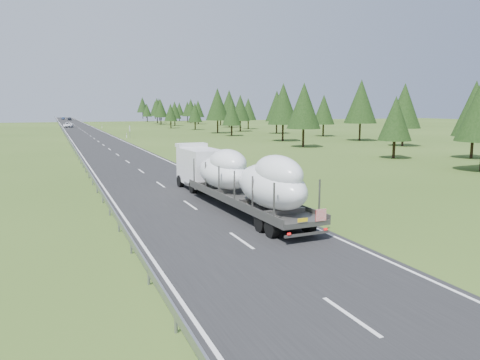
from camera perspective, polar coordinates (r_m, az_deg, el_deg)
name	(u,v)px	position (r m, az deg, el deg)	size (l,w,h in m)	color
ground	(241,241)	(22.98, 0.16, -7.43)	(400.00, 400.00, 0.00)	#37501A
road_surface	(87,134)	(120.88, -18.12, 5.38)	(10.00, 400.00, 0.02)	black
guardrail	(64,132)	(120.55, -20.66, 5.52)	(0.10, 400.00, 0.76)	slate
marker_posts	(95,124)	(176.15, -17.30, 6.55)	(0.13, 350.08, 1.00)	silver
highway_sign	(130,129)	(101.72, -13.30, 6.02)	(0.08, 0.90, 2.60)	slate
tree_line_right	(237,107)	(129.63, -0.41, 8.91)	(26.54, 298.79, 12.14)	black
boat_truck	(234,175)	(30.07, -0.74, 0.62)	(3.27, 18.99, 3.98)	white
distant_van	(68,125)	(161.93, -20.23, 6.34)	(2.77, 6.01, 1.67)	white
distant_car_dark	(69,119)	(247.32, -20.07, 7.02)	(1.80, 4.49, 1.53)	black
distant_car_blue	(63,118)	(264.03, -20.75, 7.04)	(1.36, 3.90, 1.29)	#16243E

